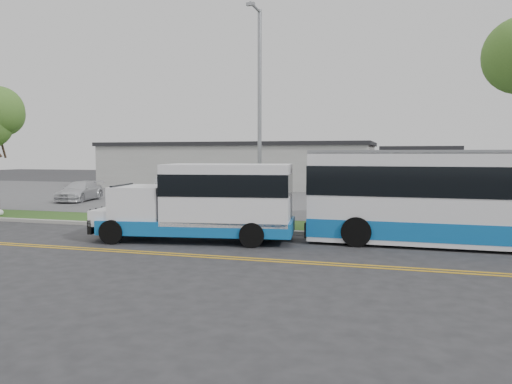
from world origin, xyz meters
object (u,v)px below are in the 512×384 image
(transit_bus, at_px, (485,198))
(parked_car_b, at_px, (80,191))
(parked_car_a, at_px, (169,191))
(shuttle_bus, at_px, (209,200))
(streetlight_near, at_px, (259,110))

(transit_bus, distance_m, parked_car_b, 25.84)
(transit_bus, relative_size, parked_car_a, 2.47)
(shuttle_bus, relative_size, transit_bus, 0.63)
(parked_car_b, bearing_deg, shuttle_bus, -48.76)
(streetlight_near, relative_size, shuttle_bus, 1.21)
(parked_car_b, bearing_deg, transit_bus, -31.87)
(streetlight_near, xyz_separation_m, transit_bus, (8.97, -2.35, -3.50))
(transit_bus, relative_size, parked_car_b, 2.75)
(parked_car_a, bearing_deg, parked_car_b, 157.35)
(transit_bus, xyz_separation_m, parked_car_b, (-23.83, 9.93, -0.98))
(streetlight_near, xyz_separation_m, parked_car_a, (-8.22, 7.70, -4.31))
(streetlight_near, relative_size, parked_car_b, 2.11)
(shuttle_bus, xyz_separation_m, transit_bus, (9.80, 1.64, 0.18))
(shuttle_bus, distance_m, parked_car_a, 13.84)
(streetlight_near, xyz_separation_m, parked_car_b, (-14.87, 7.58, -4.48))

